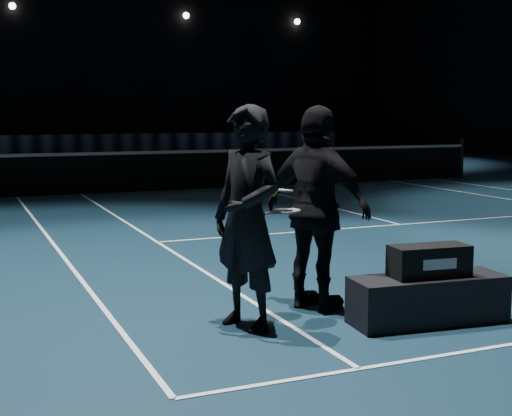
{
  "coord_description": "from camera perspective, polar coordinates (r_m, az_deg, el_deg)",
  "views": [
    {
      "loc": [
        -6.71,
        -16.12,
        1.83
      ],
      "look_at": [
        -4.32,
        -10.5,
        1.01
      ],
      "focal_mm": 50.0,
      "sensor_mm": 36.0,
      "label": 1
    }
  ],
  "objects": [
    {
      "name": "player_bench",
      "position": [
        6.46,
        13.59,
        -7.13
      ],
      "size": [
        1.42,
        0.6,
        0.41
      ],
      "primitive_type": "cube",
      "rotation": [
        0.0,
        0.0,
        -0.1
      ],
      "color": "black",
      "rests_on": "floor"
    },
    {
      "name": "net_tape",
      "position": [
        17.48,
        -0.39,
        4.64
      ],
      "size": [
        12.8,
        0.03,
        0.07
      ],
      "primitive_type": "cube",
      "color": "white",
      "rests_on": "net_mesh"
    },
    {
      "name": "net_mesh",
      "position": [
        17.52,
        -0.39,
        3.12
      ],
      "size": [
        12.8,
        0.02,
        0.86
      ],
      "primitive_type": "cube",
      "color": "black",
      "rests_on": "floor"
    },
    {
      "name": "bag_signature",
      "position": [
        6.26,
        14.51,
        -4.38
      ],
      "size": [
        0.32,
        0.04,
        0.09
      ],
      "primitive_type": "cube",
      "rotation": [
        0.0,
        0.0,
        -0.1
      ],
      "color": "white",
      "rests_on": "racket_bag"
    },
    {
      "name": "net_post_right",
      "position": [
        20.82,
        16.13,
        3.81
      ],
      "size": [
        0.1,
        0.1,
        1.1
      ],
      "primitive_type": "cylinder",
      "color": "black",
      "rests_on": "floor"
    },
    {
      "name": "player_b",
      "position": [
        6.59,
        4.93,
        -0.06
      ],
      "size": [
        0.92,
        1.2,
        1.9
      ],
      "primitive_type": "imported",
      "rotation": [
        0.0,
        0.0,
        2.05
      ],
      "color": "black",
      "rests_on": "floor"
    },
    {
      "name": "player_a",
      "position": [
        6.01,
        -0.7,
        -0.78
      ],
      "size": [
        0.7,
        0.82,
        1.9
      ],
      "primitive_type": "imported",
      "rotation": [
        0.0,
        0.0,
        -1.15
      ],
      "color": "black",
      "rests_on": "floor"
    },
    {
      "name": "court_lines",
      "position": [
        17.56,
        -0.39,
        1.67
      ],
      "size": [
        10.98,
        23.78,
        0.01
      ],
      "primitive_type": null,
      "color": "white",
      "rests_on": "floor"
    },
    {
      "name": "racket_lower",
      "position": [
        6.3,
        2.41,
        -0.25
      ],
      "size": [
        0.71,
        0.42,
        0.03
      ],
      "primitive_type": null,
      "rotation": [
        0.0,
        0.0,
        0.32
      ],
      "color": "black",
      "rests_on": "player_a"
    },
    {
      "name": "sponsor_backdrop",
      "position": [
        32.35,
        -11.04,
        5.05
      ],
      "size": [
        22.0,
        0.15,
        0.9
      ],
      "primitive_type": "cube",
      "color": "black",
      "rests_on": "floor"
    },
    {
      "name": "tennis_balls",
      "position": [
        6.15,
        1.07,
        1.39
      ],
      "size": [
        0.12,
        0.1,
        0.12
      ],
      "primitive_type": null,
      "color": "#99C229",
      "rests_on": "racket_upper"
    },
    {
      "name": "wall_back",
      "position": [
        34.92,
        -12.12,
        12.68
      ],
      "size": [
        30.0,
        0.0,
        30.0
      ],
      "primitive_type": "plane",
      "rotation": [
        1.57,
        0.0,
        0.0
      ],
      "color": "black",
      "rests_on": "ground"
    },
    {
      "name": "floor",
      "position": [
        17.56,
        -0.39,
        1.66
      ],
      "size": [
        36.0,
        36.0,
        0.0
      ],
      "primitive_type": "plane",
      "color": "#0D2532",
      "rests_on": "ground"
    },
    {
      "name": "fixtures_far",
      "position": [
        34.89,
        -12.12,
        15.16
      ],
      "size": [
        20.0,
        0.3,
        0.3
      ],
      "primitive_type": null,
      "color": "white",
      "rests_on": "wall_back"
    },
    {
      "name": "racket_upper",
      "position": [
        6.28,
        1.84,
        1.43
      ],
      "size": [
        0.71,
        0.46,
        0.1
      ],
      "primitive_type": null,
      "rotation": [
        0.0,
        0.1,
        0.39
      ],
      "color": "black",
      "rests_on": "player_b"
    },
    {
      "name": "racket_bag",
      "position": [
        6.38,
        13.69,
        -4.13
      ],
      "size": [
        0.72,
        0.36,
        0.28
      ],
      "primitive_type": "cube",
      "rotation": [
        0.0,
        0.0,
        -0.1
      ],
      "color": "black",
      "rests_on": "player_bench"
    }
  ]
}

